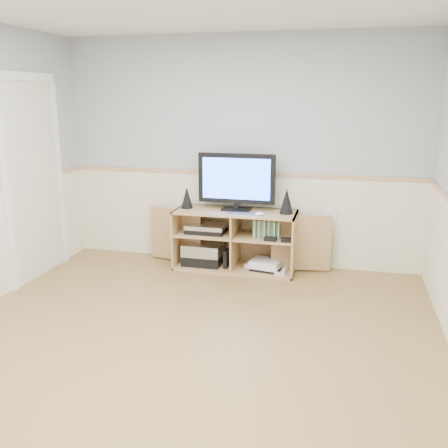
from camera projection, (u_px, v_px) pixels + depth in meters
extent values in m
cube|color=#A48349|center=(176.00, 357.00, 3.68)|extent=(4.00, 4.50, 0.02)
cube|color=#A6B0B4|center=(241.00, 152.00, 5.49)|extent=(4.00, 0.02, 2.50)
cube|color=beige|center=(240.00, 219.00, 5.66)|extent=(4.00, 0.01, 1.00)
cube|color=tan|center=(240.00, 173.00, 5.53)|extent=(4.00, 0.02, 0.04)
cube|color=beige|center=(33.00, 182.00, 5.11)|extent=(0.03, 0.82, 2.00)
cube|color=tan|center=(235.00, 267.00, 5.53)|extent=(1.31, 0.49, 0.02)
cube|color=tan|center=(235.00, 212.00, 5.38)|extent=(1.31, 0.49, 0.02)
cube|color=tan|center=(179.00, 236.00, 5.60)|extent=(0.02, 0.49, 0.65)
cube|color=tan|center=(294.00, 244.00, 5.30)|extent=(0.02, 0.49, 0.65)
cube|color=tan|center=(240.00, 234.00, 5.68)|extent=(1.31, 0.02, 0.65)
cube|color=tan|center=(235.00, 240.00, 5.45)|extent=(0.02, 0.47, 0.61)
cube|color=tan|center=(206.00, 233.00, 5.52)|extent=(0.63, 0.45, 0.02)
cube|color=tan|center=(265.00, 237.00, 5.36)|extent=(0.63, 0.45, 0.02)
cube|color=tan|center=(176.00, 234.00, 5.68)|extent=(0.63, 0.13, 0.61)
cube|color=tan|center=(301.00, 243.00, 5.35)|extent=(0.63, 0.13, 0.61)
cube|color=black|center=(236.00, 209.00, 5.42)|extent=(0.31, 0.18, 0.02)
cube|color=black|center=(236.00, 206.00, 5.41)|extent=(0.05, 0.04, 0.06)
cube|color=black|center=(237.00, 178.00, 5.33)|extent=(0.84, 0.05, 0.54)
cube|color=blue|center=(236.00, 179.00, 5.31)|extent=(0.74, 0.01, 0.44)
cone|color=black|center=(187.00, 197.00, 5.49)|extent=(0.13, 0.13, 0.24)
cone|color=black|center=(287.00, 201.00, 5.23)|extent=(0.15, 0.15, 0.27)
cube|color=silver|center=(242.00, 214.00, 5.22)|extent=(0.34, 0.18, 0.01)
ellipsoid|color=white|center=(260.00, 214.00, 5.17)|extent=(0.10, 0.07, 0.04)
cube|color=black|center=(203.00, 259.00, 5.60)|extent=(0.42, 0.31, 0.11)
cube|color=silver|center=(203.00, 249.00, 5.57)|extent=(0.42, 0.31, 0.13)
cube|color=black|center=(206.00, 230.00, 5.51)|extent=(0.42, 0.29, 0.05)
cube|color=silver|center=(206.00, 226.00, 5.50)|extent=(0.42, 0.29, 0.05)
cube|color=black|center=(226.00, 259.00, 5.48)|extent=(0.04, 0.14, 0.20)
cube|color=white|center=(256.00, 265.00, 5.50)|extent=(0.23, 0.19, 0.05)
cube|color=black|center=(266.00, 268.00, 5.43)|extent=(0.34, 0.29, 0.03)
cube|color=white|center=(266.00, 263.00, 5.41)|extent=(0.35, 0.31, 0.08)
cube|color=white|center=(283.00, 272.00, 5.31)|extent=(0.04, 0.14, 0.03)
cube|color=white|center=(283.00, 267.00, 5.46)|extent=(0.09, 0.15, 0.03)
cube|color=#3F8C3F|center=(267.00, 228.00, 5.31)|extent=(0.28, 0.14, 0.19)
cube|color=white|center=(330.00, 215.00, 5.39)|extent=(0.12, 0.03, 0.12)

